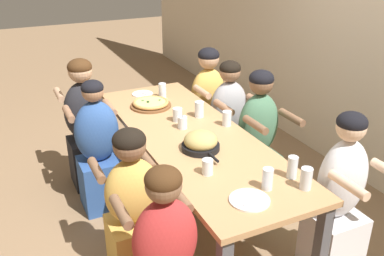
% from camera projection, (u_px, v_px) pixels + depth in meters
% --- Properties ---
extents(ground_plane, '(18.00, 18.00, 0.00)m').
position_uv_depth(ground_plane, '(192.00, 217.00, 3.59)').
color(ground_plane, '#896B4C').
rests_on(ground_plane, ground).
extents(restaurant_back_panel, '(10.00, 0.06, 3.20)m').
position_uv_depth(restaurant_back_panel, '(381.00, 7.00, 3.61)').
color(restaurant_back_panel, beige).
rests_on(restaurant_back_panel, ground).
extents(dining_table, '(2.38, 0.80, 0.77)m').
position_uv_depth(dining_table, '(192.00, 143.00, 3.30)').
color(dining_table, tan).
rests_on(dining_table, ground).
extents(pizza_board_main, '(0.36, 0.36, 0.05)m').
position_uv_depth(pizza_board_main, '(151.00, 104.00, 3.77)').
color(pizza_board_main, brown).
rests_on(pizza_board_main, dining_table).
extents(skillet_bowl, '(0.39, 0.27, 0.14)m').
position_uv_depth(skillet_bowl, '(201.00, 142.00, 3.01)').
color(skillet_bowl, black).
rests_on(skillet_bowl, dining_table).
extents(empty_plate_a, '(0.24, 0.24, 0.02)m').
position_uv_depth(empty_plate_a, '(249.00, 200.00, 2.45)').
color(empty_plate_a, white).
rests_on(empty_plate_a, dining_table).
extents(empty_plate_b, '(0.20, 0.20, 0.02)m').
position_uv_depth(empty_plate_b, '(142.00, 94.00, 4.06)').
color(empty_plate_b, white).
rests_on(empty_plate_b, dining_table).
extents(cocktail_glass_blue, '(0.08, 0.08, 0.12)m').
position_uv_depth(cocktail_glass_blue, '(182.00, 123.00, 3.35)').
color(cocktail_glass_blue, silver).
rests_on(cocktail_glass_blue, dining_table).
extents(drinking_glass_a, '(0.07, 0.07, 0.14)m').
position_uv_depth(drinking_glass_a, '(162.00, 91.00, 3.96)').
color(drinking_glass_a, silver).
rests_on(drinking_glass_a, dining_table).
extents(drinking_glass_b, '(0.08, 0.08, 0.13)m').
position_uv_depth(drinking_glass_b, '(199.00, 110.00, 3.55)').
color(drinking_glass_b, silver).
rests_on(drinking_glass_b, dining_table).
extents(drinking_glass_c, '(0.08, 0.08, 0.11)m').
position_uv_depth(drinking_glass_c, '(178.00, 115.00, 3.47)').
color(drinking_glass_c, silver).
rests_on(drinking_glass_c, dining_table).
extents(drinking_glass_d, '(0.06, 0.06, 0.15)m').
position_uv_depth(drinking_glass_d, '(292.00, 168.00, 2.66)').
color(drinking_glass_d, silver).
rests_on(drinking_glass_d, dining_table).
extents(drinking_glass_e, '(0.07, 0.07, 0.14)m').
position_uv_depth(drinking_glass_e, '(268.00, 180.00, 2.54)').
color(drinking_glass_e, silver).
rests_on(drinking_glass_e, dining_table).
extents(drinking_glass_f, '(0.07, 0.07, 0.10)m').
position_uv_depth(drinking_glass_f, '(208.00, 168.00, 2.71)').
color(drinking_glass_f, silver).
rests_on(drinking_glass_f, dining_table).
extents(drinking_glass_g, '(0.07, 0.07, 0.12)m').
position_uv_depth(drinking_glass_g, '(227.00, 119.00, 3.39)').
color(drinking_glass_g, silver).
rests_on(drinking_glass_g, dining_table).
extents(drinking_glass_h, '(0.07, 0.07, 0.14)m').
position_uv_depth(drinking_glass_h, '(306.00, 180.00, 2.54)').
color(drinking_glass_h, silver).
rests_on(drinking_glass_h, dining_table).
extents(diner_near_midright, '(0.51, 0.40, 1.11)m').
position_uv_depth(diner_near_midright, '(134.00, 212.00, 2.78)').
color(diner_near_midright, gold).
rests_on(diner_near_midright, ground).
extents(diner_near_midleft, '(0.51, 0.40, 1.15)m').
position_uv_depth(diner_near_midleft, '(99.00, 153.00, 3.53)').
color(diner_near_midleft, '#2D5193').
rests_on(diner_near_midleft, ground).
extents(diner_far_midleft, '(0.51, 0.40, 1.14)m').
position_uv_depth(diner_far_midleft, '(228.00, 125.00, 4.04)').
color(diner_far_midleft, '#99999E').
rests_on(diner_far_midleft, ground).
extents(diner_far_center, '(0.51, 0.40, 1.19)m').
position_uv_depth(diner_far_center, '(257.00, 143.00, 3.62)').
color(diner_far_center, '#477556').
rests_on(diner_far_center, ground).
extents(diner_far_left, '(0.51, 0.40, 1.17)m').
position_uv_depth(diner_far_left, '(208.00, 108.00, 4.37)').
color(diner_far_left, gold).
rests_on(diner_far_left, ground).
extents(diner_near_left, '(0.51, 0.40, 1.21)m').
position_uv_depth(diner_near_left, '(86.00, 128.00, 3.87)').
color(diner_near_left, '#232328').
rests_on(diner_near_left, ground).
extents(diner_far_right, '(0.51, 0.40, 1.20)m').
position_uv_depth(diner_far_right, '(339.00, 204.00, 2.82)').
color(diner_far_right, silver).
rests_on(diner_far_right, ground).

